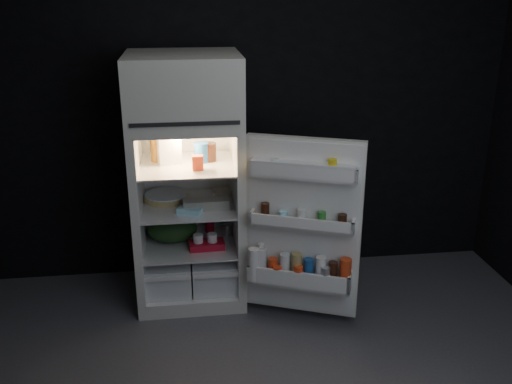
{
  "coord_description": "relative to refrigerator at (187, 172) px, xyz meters",
  "views": [
    {
      "loc": [
        -0.48,
        -2.54,
        2.21
      ],
      "look_at": [
        -0.02,
        1.0,
        0.9
      ],
      "focal_mm": 40.0,
      "sensor_mm": 36.0,
      "label": 1
    }
  ],
  "objects": [
    {
      "name": "wall_back",
      "position": [
        0.47,
        0.38,
        0.39
      ],
      "size": [
        4.0,
        0.0,
        2.7
      ],
      "primitive_type": "cube",
      "color": "black",
      "rests_on": "ground"
    },
    {
      "name": "refrigerator",
      "position": [
        0.0,
        0.0,
        0.0
      ],
      "size": [
        0.76,
        0.71,
        1.78
      ],
      "color": "silver",
      "rests_on": "ground"
    },
    {
      "name": "fridge_door",
      "position": [
        0.73,
        -0.52,
        -0.28
      ],
      "size": [
        0.74,
        0.45,
        1.22
      ],
      "color": "silver",
      "rests_on": "ground"
    },
    {
      "name": "milk_jug",
      "position": [
        -0.12,
        0.01,
        0.19
      ],
      "size": [
        0.18,
        0.18,
        0.24
      ],
      "primitive_type": "cube",
      "rotation": [
        0.0,
        0.0,
        0.21
      ],
      "color": "white",
      "rests_on": "refrigerator"
    },
    {
      "name": "mayo_jar",
      "position": [
        0.11,
        -0.0,
        0.14
      ],
      "size": [
        0.11,
        0.11,
        0.14
      ],
      "primitive_type": "cylinder",
      "rotation": [
        0.0,
        0.0,
        -0.07
      ],
      "color": "#1B4D92",
      "rests_on": "refrigerator"
    },
    {
      "name": "jam_jar",
      "position": [
        0.16,
        0.02,
        0.14
      ],
      "size": [
        0.11,
        0.11,
        0.13
      ],
      "primitive_type": "cylinder",
      "rotation": [
        0.0,
        0.0,
        0.14
      ],
      "color": "black",
      "rests_on": "refrigerator"
    },
    {
      "name": "amber_bottle",
      "position": [
        -0.2,
        0.06,
        0.18
      ],
      "size": [
        0.11,
        0.11,
        0.22
      ],
      "primitive_type": "cylinder",
      "rotation": [
        0.0,
        0.0,
        0.3
      ],
      "color": "#A8671B",
      "rests_on": "refrigerator"
    },
    {
      "name": "small_carton",
      "position": [
        0.07,
        -0.18,
        0.12
      ],
      "size": [
        0.08,
        0.06,
        0.1
      ],
      "primitive_type": "cube",
      "rotation": [
        0.0,
        0.0,
        0.02
      ],
      "color": "red",
      "rests_on": "refrigerator"
    },
    {
      "name": "egg_carton",
      "position": [
        0.12,
        -0.14,
        -0.19
      ],
      "size": [
        0.32,
        0.13,
        0.07
      ],
      "primitive_type": "cube",
      "rotation": [
        0.0,
        0.0,
        0.04
      ],
      "color": "gray",
      "rests_on": "refrigerator"
    },
    {
      "name": "pie",
      "position": [
        -0.16,
        0.07,
        -0.21
      ],
      "size": [
        0.43,
        0.43,
        0.04
      ],
      "primitive_type": "cylinder",
      "rotation": [
        0.0,
        0.0,
        0.42
      ],
      "color": "tan",
      "rests_on": "refrigerator"
    },
    {
      "name": "flat_package",
      "position": [
        0.01,
        -0.22,
        -0.21
      ],
      "size": [
        0.18,
        0.14,
        0.04
      ],
      "primitive_type": "cube",
      "rotation": [
        0.0,
        0.0,
        -0.41
      ],
      "color": "#9AD8EE",
      "rests_on": "refrigerator"
    },
    {
      "name": "wrapped_pkg",
      "position": [
        0.25,
        0.09,
        -0.2
      ],
      "size": [
        0.13,
        0.12,
        0.05
      ],
      "primitive_type": "cube",
      "rotation": [
        0.0,
        0.0,
        0.13
      ],
      "color": "beige",
      "rests_on": "refrigerator"
    },
    {
      "name": "produce_bag",
      "position": [
        -0.12,
        0.01,
        -0.43
      ],
      "size": [
        0.38,
        0.33,
        0.2
      ],
      "primitive_type": "ellipsoid",
      "rotation": [
        0.0,
        0.0,
        0.06
      ],
      "color": "#193815",
      "rests_on": "refrigerator"
    },
    {
      "name": "yogurt_tray",
      "position": [
        0.12,
        -0.15,
        -0.5
      ],
      "size": [
        0.25,
        0.15,
        0.05
      ],
      "primitive_type": "cube",
      "rotation": [
        0.0,
        0.0,
        0.05
      ],
      "color": "#B30F23",
      "rests_on": "refrigerator"
    },
    {
      "name": "small_can_red",
      "position": [
        0.15,
        0.14,
        -0.48
      ],
      "size": [
        0.09,
        0.09,
        0.09
      ],
      "primitive_type": "cylinder",
      "rotation": [
        0.0,
        0.0,
        0.26
      ],
      "color": "#B30F23",
      "rests_on": "refrigerator"
    },
    {
      "name": "small_can_silver",
      "position": [
        0.28,
        0.06,
        -0.48
      ],
      "size": [
        0.07,
        0.07,
        0.09
      ],
      "primitive_type": "cylinder",
      "rotation": [
        0.0,
        0.0,
        0.02
      ],
      "color": "silver",
      "rests_on": "refrigerator"
    }
  ]
}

